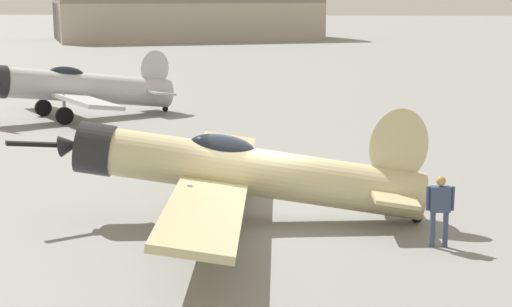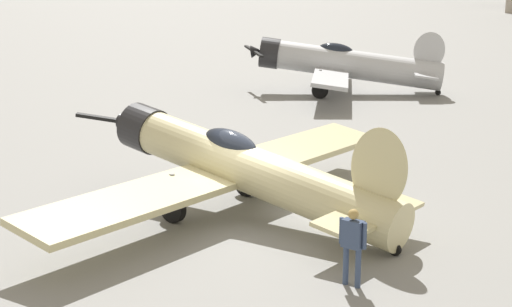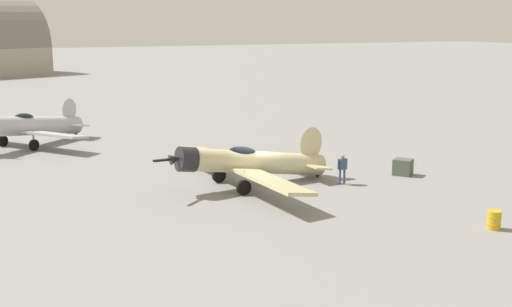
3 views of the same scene
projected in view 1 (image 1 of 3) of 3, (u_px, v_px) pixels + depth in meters
The scene contains 5 objects.
ground_plane at pixel (256, 221), 22.04m from camera, with size 400.00×400.00×0.00m, color gray.
airplane_foreground at pixel (237, 171), 21.80m from camera, with size 10.73×12.96×3.08m.
airplane_mid_apron at pixel (75, 87), 39.71m from camera, with size 9.60×9.95×3.16m.
ground_crew_mechanic at pixel (440, 204), 19.62m from camera, with size 0.66×0.26×1.70m.
distant_hangar at pixel (185, 7), 107.30m from camera, with size 35.84×27.28×16.81m.
Camera 1 is at (-1.90, 21.24, 5.87)m, focal length 59.39 mm.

